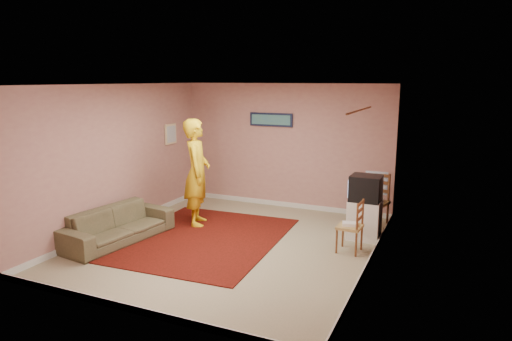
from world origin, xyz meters
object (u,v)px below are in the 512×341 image
at_px(sofa, 118,225).
at_px(person, 197,172).
at_px(crt_tv, 366,188).
at_px(chair_b, 350,220).
at_px(chair_a, 374,196).
at_px(tv_cabinet, 364,220).

relative_size(sofa, person, 0.98).
bearing_deg(sofa, crt_tv, -56.23).
bearing_deg(crt_tv, chair_b, -96.58).
distance_m(chair_a, person, 3.25).
distance_m(chair_b, person, 2.96).
bearing_deg(chair_b, tv_cabinet, 175.83).
bearing_deg(chair_b, person, -91.07).
relative_size(crt_tv, sofa, 0.27).
bearing_deg(sofa, chair_b, -65.22).
bearing_deg(tv_cabinet, chair_a, 85.03).
bearing_deg(person, crt_tv, -105.51).
height_order(chair_a, chair_b, chair_a).
bearing_deg(chair_a, crt_tv, -81.26).
distance_m(sofa, person, 1.69).
bearing_deg(person, tv_cabinet, -105.53).
distance_m(tv_cabinet, chair_a, 0.64).
xyz_separation_m(tv_cabinet, chair_a, (0.05, 0.58, 0.29)).
height_order(chair_b, person, person).
bearing_deg(person, sofa, 126.57).
distance_m(tv_cabinet, sofa, 4.17).
bearing_deg(tv_cabinet, chair_b, -97.77).
bearing_deg(crt_tv, chair_a, 85.30).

